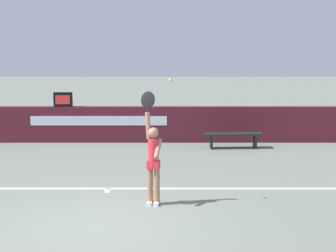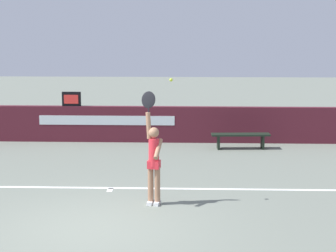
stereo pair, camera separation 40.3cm
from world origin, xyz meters
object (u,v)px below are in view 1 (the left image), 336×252
(courtside_bench_near, at_px, (234,137))
(tennis_player, at_px, (154,159))
(tennis_ball, at_px, (171,80))
(speed_display, at_px, (64,99))

(courtside_bench_near, bearing_deg, tennis_player, -112.37)
(tennis_player, xyz_separation_m, courtside_bench_near, (2.21, 5.37, -0.59))
(tennis_ball, bearing_deg, speed_display, 117.62)
(tennis_ball, height_order, courtside_bench_near, tennis_ball)
(speed_display, bearing_deg, courtside_bench_near, -10.09)
(speed_display, bearing_deg, tennis_player, -65.12)
(speed_display, xyz_separation_m, tennis_player, (2.91, -6.28, -0.38))
(tennis_player, bearing_deg, courtside_bench_near, 67.63)
(tennis_player, relative_size, tennis_ball, 33.83)
(tennis_ball, bearing_deg, tennis_player, -171.51)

